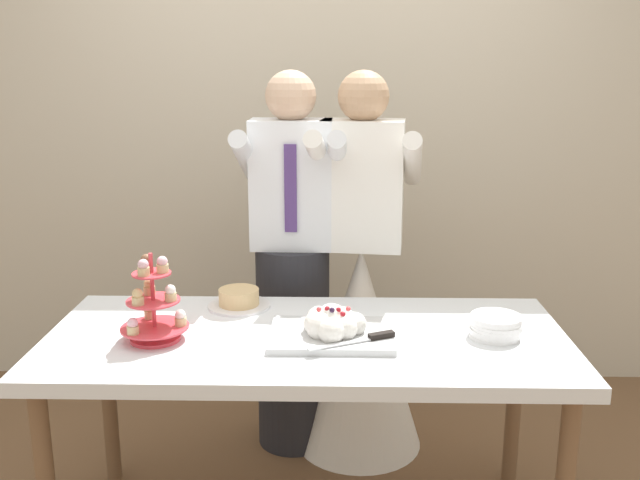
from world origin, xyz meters
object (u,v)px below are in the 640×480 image
plate_stack (496,326)px  person_bride (360,322)px  main_cake_tray (332,327)px  person_groom (293,285)px  round_cake (239,299)px  cupcake_stand (154,307)px  dessert_table (307,354)px

plate_stack → person_bride: size_ratio=0.11×
main_cake_tray → person_bride: size_ratio=0.25×
person_groom → round_cake: bearing=-116.7°
main_cake_tray → plate_stack: size_ratio=2.32×
cupcake_stand → round_cake: 0.42m
cupcake_stand → person_bride: (0.72, 0.69, -0.31)m
cupcake_stand → person_bride: size_ratio=0.18×
cupcake_stand → person_groom: person_groom is taller
plate_stack → main_cake_tray: bearing=-176.9°
main_cake_tray → round_cake: main_cake_tray is taller
main_cake_tray → person_groom: bearing=104.4°
dessert_table → person_groom: 0.65m
cupcake_stand → plate_stack: cupcake_stand is taller
cupcake_stand → plate_stack: size_ratio=1.68×
cupcake_stand → round_cake: size_ratio=1.27×
cupcake_stand → person_bride: 1.04m
dessert_table → round_cake: round_cake is taller
person_groom → person_bride: 0.34m
dessert_table → person_bride: size_ratio=1.08×
plate_stack → person_bride: person_bride is taller
dessert_table → plate_stack: (0.65, -0.01, 0.11)m
dessert_table → main_cake_tray: size_ratio=4.26×
dessert_table → round_cake: (-0.27, 0.28, 0.10)m
dessert_table → cupcake_stand: size_ratio=5.90×
plate_stack → round_cake: bearing=162.7°
dessert_table → person_bride: person_bride is taller
round_cake → person_bride: person_bride is taller
main_cake_tray → plate_stack: 0.56m
dessert_table → cupcake_stand: bearing=-173.7°
dessert_table → main_cake_tray: main_cake_tray is taller
cupcake_stand → dessert_table: bearing=6.3°
dessert_table → main_cake_tray: (0.09, -0.04, 0.12)m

